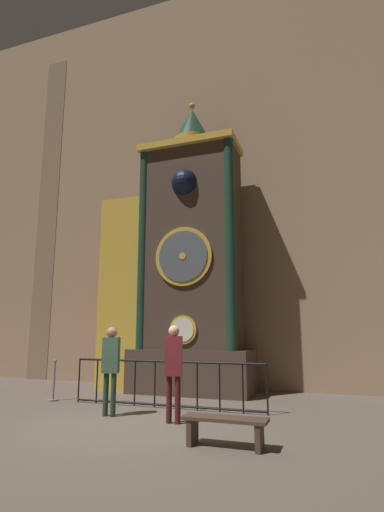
{
  "coord_description": "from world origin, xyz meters",
  "views": [
    {
      "loc": [
        3.82,
        -6.93,
        1.74
      ],
      "look_at": [
        -0.17,
        4.19,
        3.95
      ],
      "focal_mm": 28.0,
      "sensor_mm": 36.0,
      "label": 1
    }
  ],
  "objects_px": {
    "clock_tower": "(177,265)",
    "visitor_far": "(174,363)",
    "stanchion_post": "(54,387)",
    "visitor_bench": "(225,426)",
    "visitor_near": "(111,361)"
  },
  "relations": [
    {
      "from": "clock_tower",
      "to": "stanchion_post",
      "type": "height_order",
      "value": "clock_tower"
    },
    {
      "from": "clock_tower",
      "to": "visitor_far",
      "type": "distance_m",
      "value": 4.68
    },
    {
      "from": "visitor_near",
      "to": "visitor_bench",
      "type": "distance_m",
      "value": 3.25
    },
    {
      "from": "clock_tower",
      "to": "stanchion_post",
      "type": "xyz_separation_m",
      "value": [
        -2.41,
        -2.36,
        -3.37
      ]
    },
    {
      "from": "visitor_far",
      "to": "visitor_near",
      "type": "bearing_deg",
      "value": 154.1
    },
    {
      "from": "visitor_far",
      "to": "clock_tower",
      "type": "bearing_deg",
      "value": 91.14
    },
    {
      "from": "visitor_near",
      "to": "visitor_bench",
      "type": "height_order",
      "value": "visitor_near"
    },
    {
      "from": "stanchion_post",
      "to": "clock_tower",
      "type": "bearing_deg",
      "value": 44.34
    },
    {
      "from": "visitor_far",
      "to": "stanchion_post",
      "type": "distance_m",
      "value": 4.1
    },
    {
      "from": "clock_tower",
      "to": "visitor_near",
      "type": "relative_size",
      "value": 4.96
    },
    {
      "from": "clock_tower",
      "to": "visitor_far",
      "type": "relative_size",
      "value": 4.89
    },
    {
      "from": "visitor_far",
      "to": "stanchion_post",
      "type": "height_order",
      "value": "visitor_far"
    },
    {
      "from": "stanchion_post",
      "to": "visitor_bench",
      "type": "bearing_deg",
      "value": -25.76
    },
    {
      "from": "stanchion_post",
      "to": "visitor_bench",
      "type": "xyz_separation_m",
      "value": [
        5.16,
        -2.49,
        -0.02
      ]
    },
    {
      "from": "clock_tower",
      "to": "stanchion_post",
      "type": "relative_size",
      "value": 8.8
    }
  ]
}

